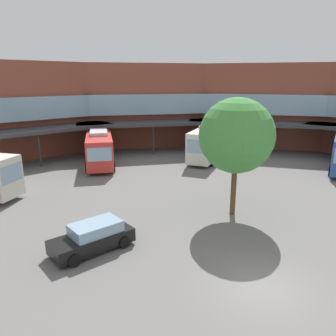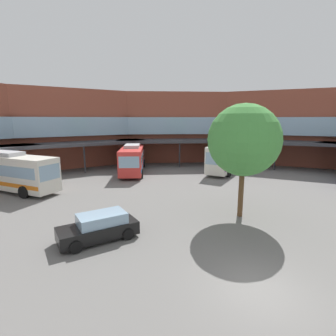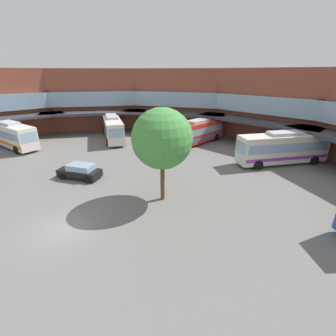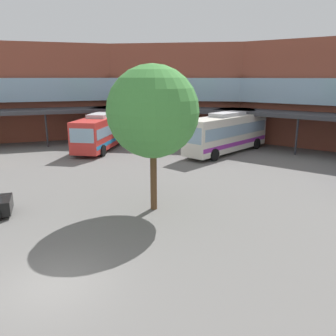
{
  "view_description": "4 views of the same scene",
  "coord_description": "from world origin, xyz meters",
  "px_view_note": "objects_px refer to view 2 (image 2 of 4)",
  "views": [
    {
      "loc": [
        -6.79,
        -11.41,
        8.99
      ],
      "look_at": [
        -1.41,
        12.56,
        2.22
      ],
      "focal_mm": 34.82,
      "sensor_mm": 36.0,
      "label": 1
    },
    {
      "loc": [
        -4.32,
        -9.0,
        6.85
      ],
      "look_at": [
        -2.67,
        13.37,
        2.51
      ],
      "focal_mm": 27.34,
      "sensor_mm": 36.0,
      "label": 2
    },
    {
      "loc": [
        15.05,
        -4.69,
        10.37
      ],
      "look_at": [
        1.92,
        8.73,
        2.64
      ],
      "focal_mm": 25.16,
      "sensor_mm": 36.0,
      "label": 3
    },
    {
      "loc": [
        5.8,
        -10.4,
        7.21
      ],
      "look_at": [
        2.25,
        11.88,
        1.35
      ],
      "focal_mm": 37.74,
      "sensor_mm": 36.0,
      "label": 4
    }
  ],
  "objects_px": {
    "bus_2": "(228,156)",
    "bus_3": "(133,158)",
    "bus_1": "(4,170)",
    "plaza_tree": "(244,140)",
    "parked_car": "(99,227)"
  },
  "relations": [
    {
      "from": "bus_2",
      "to": "bus_3",
      "type": "xyz_separation_m",
      "value": [
        -12.56,
        -0.1,
        -0.14
      ]
    },
    {
      "from": "bus_2",
      "to": "bus_3",
      "type": "height_order",
      "value": "bus_2"
    },
    {
      "from": "bus_3",
      "to": "bus_1",
      "type": "bearing_deg",
      "value": -57.26
    },
    {
      "from": "bus_3",
      "to": "plaza_tree",
      "type": "height_order",
      "value": "plaza_tree"
    },
    {
      "from": "bus_3",
      "to": "plaza_tree",
      "type": "distance_m",
      "value": 18.35
    },
    {
      "from": "bus_2",
      "to": "plaza_tree",
      "type": "xyz_separation_m",
      "value": [
        -4.02,
        -15.93,
        3.43
      ]
    },
    {
      "from": "bus_3",
      "to": "plaza_tree",
      "type": "relative_size",
      "value": 1.28
    },
    {
      "from": "bus_2",
      "to": "bus_3",
      "type": "bearing_deg",
      "value": -55.67
    },
    {
      "from": "bus_1",
      "to": "bus_3",
      "type": "xyz_separation_m",
      "value": [
        11.91,
        7.38,
        -0.08
      ]
    },
    {
      "from": "bus_2",
      "to": "parked_car",
      "type": "bearing_deg",
      "value": -1.39
    },
    {
      "from": "bus_2",
      "to": "parked_car",
      "type": "relative_size",
      "value": 2.18
    },
    {
      "from": "bus_2",
      "to": "plaza_tree",
      "type": "distance_m",
      "value": 16.79
    },
    {
      "from": "bus_1",
      "to": "parked_car",
      "type": "bearing_deg",
      "value": -17.32
    },
    {
      "from": "bus_1",
      "to": "bus_3",
      "type": "relative_size",
      "value": 1.19
    },
    {
      "from": "bus_3",
      "to": "plaza_tree",
      "type": "xyz_separation_m",
      "value": [
        8.55,
        -15.83,
        3.58
      ]
    }
  ]
}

